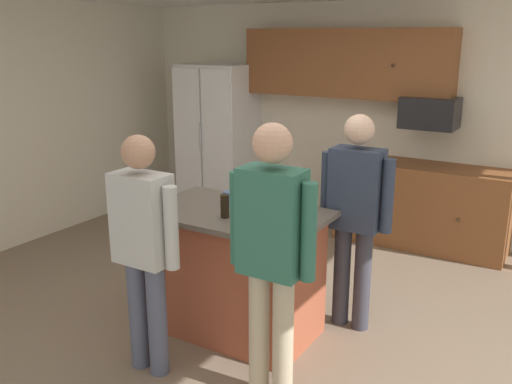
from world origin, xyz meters
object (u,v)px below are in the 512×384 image
object	(u,v)px
person_guest_right	(355,209)
glass_short_whisky	(256,218)
microwave_over_range	(430,113)
glass_stout_tall	(268,199)
refrigerator	(219,139)
tumbler_amber	(225,206)
mug_ceramic_white	(229,198)
person_guest_left	(272,247)
glass_pilsner	(271,211)
person_elder_center	(143,241)
mug_blue_stoneware	(298,209)
kitchen_island	(236,271)

from	to	relation	value
person_guest_right	glass_short_whisky	distance (m)	0.87
microwave_over_range	glass_stout_tall	xyz separation A→B (m)	(-0.55, -2.40, -0.41)
refrigerator	tumbler_amber	bearing A→B (deg)	-54.19
mug_ceramic_white	person_guest_left	bearing A→B (deg)	-42.25
glass_short_whisky	glass_pilsner	xyz separation A→B (m)	(-0.01, 0.22, -0.01)
person_guest_right	mug_ceramic_white	size ratio (longest dim) A/B	12.91
microwave_over_range	person_guest_left	size ratio (longest dim) A/B	0.32
glass_stout_tall	glass_short_whisky	bearing A→B (deg)	-68.97
person_guest_right	mug_ceramic_white	world-z (taller)	person_guest_right
person_guest_left	mug_ceramic_white	bearing A→B (deg)	0.06
mug_ceramic_white	microwave_over_range	bearing A→B (deg)	71.38
person_elder_center	glass_stout_tall	size ratio (longest dim) A/B	12.74
glass_short_whisky	mug_blue_stoneware	bearing A→B (deg)	71.34
kitchen_island	person_guest_right	distance (m)	1.02
person_guest_right	person_elder_center	bearing A→B (deg)	17.45
tumbler_amber	person_guest_right	bearing A→B (deg)	44.05
person_guest_right	mug_blue_stoneware	bearing A→B (deg)	18.91
tumbler_amber	glass_pilsner	bearing A→B (deg)	25.47
glass_stout_tall	glass_pilsner	distance (m)	0.28
refrigerator	person_guest_left	xyz separation A→B (m)	(2.54, -3.08, 0.08)
person_guest_left	tumbler_amber	size ratio (longest dim) A/B	10.48
mug_blue_stoneware	person_guest_left	bearing A→B (deg)	-74.83
kitchen_island	person_guest_left	distance (m)	1.03
kitchen_island	mug_blue_stoneware	size ratio (longest dim) A/B	10.08
refrigerator	glass_pilsner	distance (m)	3.35
tumbler_amber	person_elder_center	bearing A→B (deg)	-111.84
refrigerator	mug_blue_stoneware	bearing A→B (deg)	-45.17
person_guest_right	mug_blue_stoneware	distance (m)	0.49
kitchen_island	person_elder_center	bearing A→B (deg)	-106.19
glass_stout_tall	refrigerator	bearing A→B (deg)	131.95
mug_ceramic_white	glass_pilsner	xyz separation A→B (m)	(0.45, -0.14, 0.01)
person_elder_center	glass_pilsner	distance (m)	0.91
person_elder_center	glass_stout_tall	bearing A→B (deg)	-4.96
refrigerator	mug_blue_stoneware	xyz separation A→B (m)	(2.35, -2.36, 0.09)
refrigerator	kitchen_island	distance (m)	3.16
person_elder_center	tumbler_amber	distance (m)	0.65
person_guest_left	glass_short_whisky	distance (m)	0.48
tumbler_amber	kitchen_island	bearing A→B (deg)	97.03
person_elder_center	person_guest_right	bearing A→B (deg)	-20.37
glass_stout_tall	person_guest_right	bearing A→B (deg)	28.84
refrigerator	mug_blue_stoneware	distance (m)	3.33
refrigerator	glass_short_whisky	xyz separation A→B (m)	(2.22, -2.73, 0.10)
refrigerator	glass_pilsner	world-z (taller)	refrigerator
glass_stout_tall	mug_ceramic_white	xyz separation A→B (m)	(-0.29, -0.09, -0.01)
mug_ceramic_white	refrigerator	bearing A→B (deg)	126.56
microwave_over_range	glass_pilsner	world-z (taller)	microwave_over_range
glass_short_whisky	glass_pilsner	distance (m)	0.22
refrigerator	tumbler_amber	distance (m)	3.27
tumbler_amber	mug_blue_stoneware	world-z (taller)	tumbler_amber
microwave_over_range	person_guest_right	size ratio (longest dim) A/B	0.33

